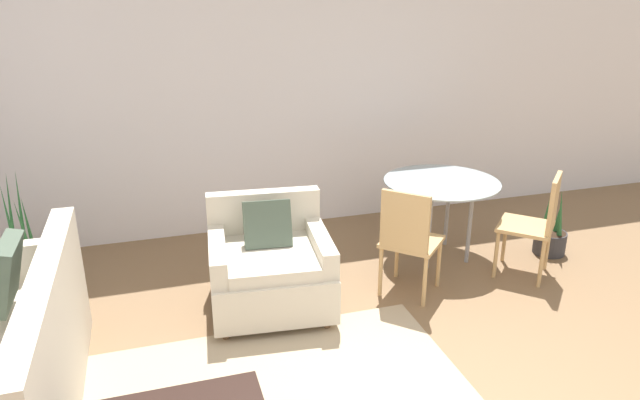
# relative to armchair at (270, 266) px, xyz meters

# --- Properties ---
(wall_back) EXTENTS (12.00, 0.06, 2.75)m
(wall_back) POSITION_rel_armchair_xyz_m (0.58, 1.59, 1.04)
(wall_back) COLOR white
(wall_back) RESTS_ON ground_plane
(armchair) EXTENTS (0.96, 0.94, 0.83)m
(armchair) POSITION_rel_armchair_xyz_m (0.00, 0.00, 0.00)
(armchair) COLOR beige
(armchair) RESTS_ON ground_plane
(potted_plant) EXTENTS (0.41, 0.41, 1.07)m
(potted_plant) POSITION_rel_armchair_xyz_m (-1.77, 0.58, -0.12)
(potted_plant) COLOR #333338
(potted_plant) RESTS_ON ground_plane
(dining_table) EXTENTS (1.01, 1.01, 0.72)m
(dining_table) POSITION_rel_armchair_xyz_m (1.64, 0.41, 0.30)
(dining_table) COLOR #99A8AD
(dining_table) RESTS_ON ground_plane
(dining_chair_near_left) EXTENTS (0.59, 0.59, 0.90)m
(dining_chair_near_left) POSITION_rel_armchair_xyz_m (1.05, -0.18, 0.18)
(dining_chair_near_left) COLOR tan
(dining_chair_near_left) RESTS_ON ground_plane
(dining_chair_near_right) EXTENTS (0.59, 0.59, 0.90)m
(dining_chair_near_right) POSITION_rel_armchair_xyz_m (2.22, -0.18, 0.18)
(dining_chair_near_right) COLOR tan
(dining_chair_near_right) RESTS_ON ground_plane
(potted_plant_small) EXTENTS (0.29, 0.29, 0.65)m
(potted_plant_small) POSITION_rel_armchair_xyz_m (2.66, 0.16, -0.18)
(potted_plant_small) COLOR #333338
(potted_plant_small) RESTS_ON ground_plane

